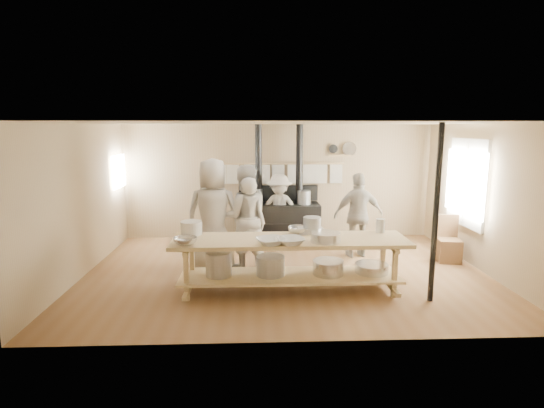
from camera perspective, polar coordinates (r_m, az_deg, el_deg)
The scene contains 24 objects.
ground at distance 7.63m, azimuth 1.83°, elevation -9.10°, with size 7.00×7.00×0.00m, color brown.
room_shell at distance 7.26m, azimuth 1.90°, elevation 3.09°, with size 7.00×7.00×7.00m.
window_right at distance 8.81m, azimuth 24.74°, elevation 2.61°, with size 0.09×1.50×1.65m.
left_opening at distance 9.68m, azimuth -19.91°, elevation 4.14°, with size 0.00×0.90×0.90m.
stove at distance 9.53m, azimuth 0.90°, elevation -1.91°, with size 1.90×0.75×2.60m.
towel_rail at distance 9.65m, azimuth 0.86°, elevation 4.42°, with size 3.00×0.04×0.47m.
back_wall_shelf at distance 9.83m, azimuth 9.47°, elevation 7.06°, with size 0.63×0.14×0.32m.
prep_table at distance 6.62m, azimuth 2.34°, elevation -7.42°, with size 3.60×0.90×0.85m.
support_post at distance 6.49m, azimuth 21.16°, elevation -1.35°, with size 0.08×0.08×2.60m, color black.
cook_far_left at distance 7.53m, azimuth -3.21°, elevation -2.67°, with size 0.62×0.40×1.69m, color #ACA398.
cook_left at distance 7.68m, azimuth -3.74°, elevation -1.74°, with size 0.91×0.71×1.87m, color #ACA398.
cook_center at distance 7.56m, azimuth -7.89°, elevation -1.48°, with size 0.98×0.64×2.01m, color #ACA398.
cook_right at distance 8.48m, azimuth 11.54°, elevation -1.47°, with size 0.98×0.41×1.67m, color #ACA398.
cook_by_window at distance 9.32m, azimuth 0.99°, elevation -0.68°, with size 0.98×0.57×1.52m, color #ACA398.
chair at distance 8.81m, azimuth 22.61°, elevation -5.48°, with size 0.47×0.47×0.88m.
bowl_white_a at distance 6.17m, azimuth -0.18°, elevation -5.03°, with size 0.41×0.41×0.10m, color silver.
bowl_steel_a at distance 6.30m, azimuth -11.58°, elevation -4.90°, with size 0.34×0.34×0.11m, color silver.
bowl_white_b at distance 6.19m, azimuth 2.44°, elevation -5.00°, with size 0.41×0.41×0.10m, color silver.
bowl_steel_b at distance 6.84m, azimuth 3.55°, elevation -3.51°, with size 0.34×0.34×0.11m, color silver.
roasting_pan at distance 6.87m, azimuth 5.18°, elevation -3.56°, with size 0.40×0.26×0.09m, color #B2B2B7.
mixing_bowl_large at distance 6.37m, azimuth 7.21°, elevation -4.44°, with size 0.45×0.45×0.14m, color silver.
bucket_galv at distance 6.85m, azimuth 5.41°, elevation -2.84°, with size 0.28×0.28×0.26m, color gray.
deep_bowl_enamel at distance 6.87m, azimuth -10.79°, elevation -3.16°, with size 0.34×0.34×0.21m, color silver.
pitcher at distance 7.09m, azimuth 14.35°, elevation -2.83°, with size 0.14×0.14×0.22m, color silver.
Camera 1 is at (-0.53, -7.18, 2.53)m, focal length 28.00 mm.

